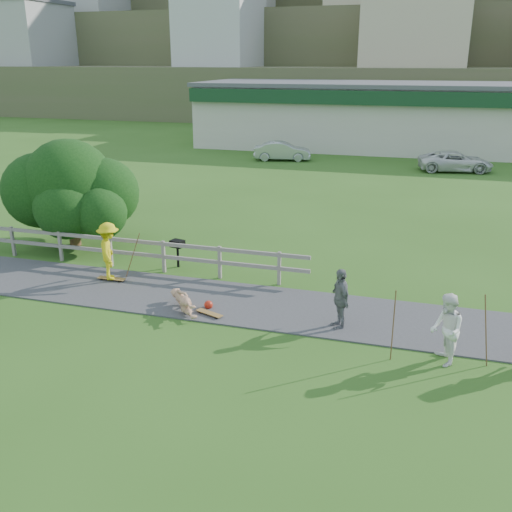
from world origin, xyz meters
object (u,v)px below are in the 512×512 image
object	(u,v)px
car_silver	(282,151)
car_white	(455,161)
bbq	(178,254)
spectator_a	(446,330)
tree	(71,203)
skater_rider	(109,254)
skater_fallen	(184,302)
spectator_b	(340,299)

from	to	relation	value
car_silver	car_white	world-z (taller)	car_silver
bbq	spectator_a	bearing A→B (deg)	-12.79
car_silver	bbq	xyz separation A→B (m)	(1.94, -22.49, -0.18)
tree	skater_rider	bearing A→B (deg)	-42.23
skater_fallen	car_white	bearing A→B (deg)	31.80
spectator_a	skater_fallen	bearing A→B (deg)	-112.92
spectator_a	tree	size ratio (longest dim) A/B	0.32
tree	bbq	bearing A→B (deg)	-13.20
spectator_a	bbq	world-z (taller)	spectator_a
skater_fallen	skater_rider	bearing A→B (deg)	114.86
spectator_b	car_silver	distance (m)	26.84
spectator_b	car_white	xyz separation A→B (m)	(3.67, 24.66, -0.20)
bbq	car_silver	bearing A→B (deg)	108.45
skater_rider	tree	distance (m)	4.53
skater_fallen	tree	size ratio (longest dim) A/B	0.30
skater_fallen	spectator_b	distance (m)	4.42
skater_rider	skater_fallen	distance (m)	3.58
car_white	spectator_a	bearing A→B (deg)	168.35
skater_rider	spectator_b	distance (m)	7.68
car_silver	tree	size ratio (longest dim) A/B	0.74
skater_rider	spectator_a	bearing A→B (deg)	-133.01
skater_fallen	car_white	distance (m)	26.16
skater_rider	skater_fallen	world-z (taller)	skater_rider
skater_fallen	spectator_b	world-z (taller)	spectator_b
bbq	tree	bearing A→B (deg)	-179.68
skater_rider	tree	xyz separation A→B (m)	(-3.31, 3.00, 0.74)
spectator_b	car_white	world-z (taller)	spectator_b
skater_rider	car_white	xyz separation A→B (m)	(11.24, 23.41, -0.29)
skater_rider	car_silver	xyz separation A→B (m)	(-0.42, 24.36, -0.27)
car_white	bbq	world-z (taller)	car_white
car_white	bbq	xyz separation A→B (m)	(-9.72, -21.54, -0.16)
skater_fallen	bbq	size ratio (longest dim) A/B	1.70
spectator_b	car_white	size ratio (longest dim) A/B	0.36
bbq	skater_rider	bearing A→B (deg)	-115.53
skater_fallen	car_silver	distance (m)	26.10
skater_rider	spectator_a	xyz separation A→B (m)	(10.22, -2.44, -0.06)
spectator_a	car_silver	world-z (taller)	spectator_a
spectator_b	tree	world-z (taller)	tree
skater_fallen	spectator_b	bearing A→B (deg)	-37.36
skater_rider	car_silver	world-z (taller)	skater_rider
skater_rider	tree	size ratio (longest dim) A/B	0.35
skater_rider	bbq	size ratio (longest dim) A/B	1.93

